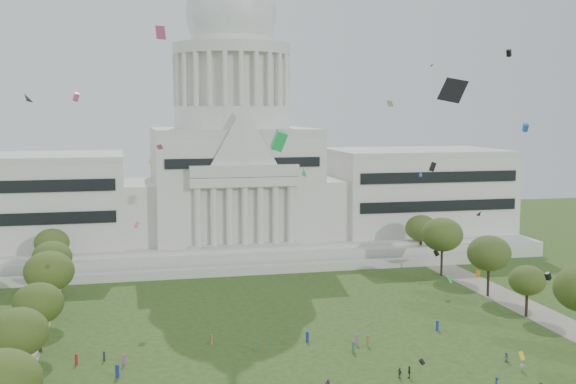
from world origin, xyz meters
TOP-DOWN VIEW (x-y plane):
  - capitol at (0.00, 113.59)m, footprint 160.00×64.50m
  - path_left at (-48.00, 30.00)m, footprint 8.00×160.00m
  - path_right at (48.00, 30.00)m, footprint 8.00×160.00m
  - row_tree_l_1 at (-44.07, -2.96)m, footprint 8.86×8.86m
  - row_tree_l_2 at (-45.04, 17.30)m, footprint 8.42×8.42m
  - row_tree_l_3 at (-44.09, 33.92)m, footprint 8.12×8.12m
  - row_tree_r_3 at (44.40, 34.48)m, footprint 7.01×7.01m
  - row_tree_l_4 at (-44.08, 52.42)m, footprint 9.29×9.29m
  - row_tree_r_4 at (44.76, 50.04)m, footprint 9.19×9.19m
  - row_tree_l_5 at (-45.22, 71.01)m, footprint 8.33×8.33m
  - row_tree_r_5 at (43.49, 70.19)m, footprint 9.82×9.82m
  - row_tree_l_6 at (-46.87, 89.14)m, footprint 8.19×8.19m
  - row_tree_r_6 at (45.96, 88.13)m, footprint 8.42×8.42m
  - person_0 at (27.75, 12.69)m, footprint 0.76×0.89m
  - person_2 at (27.80, 8.27)m, footprint 0.96×0.71m
  - person_4 at (10.18, 9.67)m, footprint 0.87×1.18m
  - person_9 at (20.75, 3.15)m, footprint 0.91×1.19m
  - person_10 at (8.75, 9.79)m, footprint 0.85×1.12m
  - distant_crowd at (-11.86, 15.12)m, footprint 68.09×38.71m
  - kite_swarm at (0.82, 2.70)m, footprint 79.25×105.25m

SIDE VIEW (x-z plane):
  - path_left at x=-48.00m, z-range 0.00..0.04m
  - path_right at x=48.00m, z-range 0.00..0.04m
  - person_0 at x=27.75m, z-range 0.00..1.55m
  - person_9 at x=20.75m, z-range 0.00..1.65m
  - person_10 at x=8.75m, z-range 0.00..1.70m
  - distant_crowd at x=-11.86m, z-range -0.09..1.84m
  - person_2 at x=27.80m, z-range 0.00..1.79m
  - person_4 at x=10.18m, z-range 0.00..1.81m
  - row_tree_r_3 at x=44.40m, z-range 2.09..12.07m
  - row_tree_l_3 at x=-44.09m, z-range 2.43..13.98m
  - row_tree_l_6 at x=-46.87m, z-range 2.45..14.09m
  - row_tree_l_5 at x=-45.22m, z-range 2.49..14.34m
  - row_tree_r_6 at x=45.96m, z-range 2.52..14.49m
  - row_tree_l_2 at x=-45.04m, z-range 2.52..14.49m
  - row_tree_l_1 at x=-44.07m, z-range 2.65..15.25m
  - row_tree_r_4 at x=44.76m, z-range 2.76..15.82m
  - row_tree_l_4 at x=-44.08m, z-range 2.79..16.00m
  - row_tree_r_5 at x=43.49m, z-range 2.95..16.91m
  - capitol at x=0.00m, z-range -23.35..67.95m
  - kite_swarm at x=0.82m, z-range -2.40..61.65m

